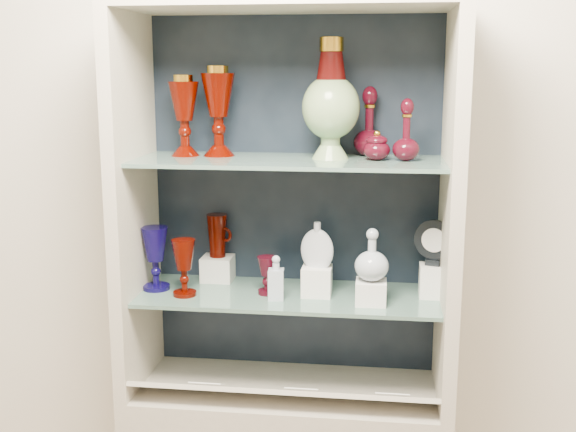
# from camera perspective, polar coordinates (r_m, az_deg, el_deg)

# --- Properties ---
(wall_back) EXTENTS (3.50, 0.02, 2.80)m
(wall_back) POSITION_cam_1_polar(r_m,az_deg,el_deg) (2.37, 0.68, 3.44)
(wall_back) COLOR beige
(wall_back) RESTS_ON ground
(cabinet_back_panel) EXTENTS (0.98, 0.02, 1.15)m
(cabinet_back_panel) POSITION_cam_1_polar(r_m,az_deg,el_deg) (2.35, 0.59, 1.53)
(cabinet_back_panel) COLOR black
(cabinet_back_panel) RESTS_ON cabinet_base
(cabinet_side_left) EXTENTS (0.04, 0.40, 1.15)m
(cabinet_side_left) POSITION_cam_1_polar(r_m,az_deg,el_deg) (2.28, -12.06, 0.93)
(cabinet_side_left) COLOR #B9B09C
(cabinet_side_left) RESTS_ON cabinet_base
(cabinet_side_right) EXTENTS (0.04, 0.40, 1.15)m
(cabinet_side_right) POSITION_cam_1_polar(r_m,az_deg,el_deg) (2.16, 12.73, 0.32)
(cabinet_side_right) COLOR #B9B09C
(cabinet_side_right) RESTS_ON cabinet_base
(cabinet_top_cap) EXTENTS (1.00, 0.40, 0.04)m
(cabinet_top_cap) POSITION_cam_1_polar(r_m,az_deg,el_deg) (2.14, 0.00, 16.52)
(cabinet_top_cap) COLOR #B9B09C
(cabinet_top_cap) RESTS_ON cabinet_side_left
(shelf_lower) EXTENTS (0.92, 0.34, 0.01)m
(shelf_lower) POSITION_cam_1_polar(r_m,az_deg,el_deg) (2.26, 0.07, -6.27)
(shelf_lower) COLOR slate
(shelf_lower) RESTS_ON cabinet_side_left
(shelf_upper) EXTENTS (0.92, 0.34, 0.01)m
(shelf_upper) POSITION_cam_1_polar(r_m,az_deg,el_deg) (2.17, 0.07, 4.36)
(shelf_upper) COLOR slate
(shelf_upper) RESTS_ON cabinet_side_left
(label_ledge) EXTENTS (0.92, 0.17, 0.09)m
(label_ledge) POSITION_cam_1_polar(r_m,az_deg,el_deg) (2.24, -0.37, -13.75)
(label_ledge) COLOR #B9B09C
(label_ledge) RESTS_ON cabinet_base
(label_card_0) EXTENTS (0.10, 0.06, 0.03)m
(label_card_0) POSITION_cam_1_polar(r_m,az_deg,el_deg) (2.21, 8.23, -13.73)
(label_card_0) COLOR white
(label_card_0) RESTS_ON label_ledge
(label_card_1) EXTENTS (0.10, 0.06, 0.03)m
(label_card_1) POSITION_cam_1_polar(r_m,az_deg,el_deg) (2.27, -6.42, -13.00)
(label_card_1) COLOR white
(label_card_1) RESTS_ON label_ledge
(label_card_2) EXTENTS (0.10, 0.06, 0.03)m
(label_card_2) POSITION_cam_1_polar(r_m,az_deg,el_deg) (2.22, 1.13, -13.48)
(label_card_2) COLOR white
(label_card_2) RESTS_ON label_ledge
(pedestal_lamp_left) EXTENTS (0.14, 0.14, 0.27)m
(pedestal_lamp_left) POSITION_cam_1_polar(r_m,az_deg,el_deg) (2.25, -5.52, 8.24)
(pedestal_lamp_left) COLOR #430700
(pedestal_lamp_left) RESTS_ON shelf_upper
(pedestal_lamp_right) EXTENTS (0.10, 0.10, 0.25)m
(pedestal_lamp_right) POSITION_cam_1_polar(r_m,az_deg,el_deg) (2.26, -8.19, 7.85)
(pedestal_lamp_right) COLOR #430700
(pedestal_lamp_right) RESTS_ON shelf_upper
(enamel_urn) EXTENTS (0.20, 0.20, 0.36)m
(enamel_urn) POSITION_cam_1_polar(r_m,az_deg,el_deg) (2.17, 3.41, 9.23)
(enamel_urn) COLOR #104A2D
(enamel_urn) RESTS_ON shelf_upper
(ruby_decanter_a) EXTENTS (0.10, 0.10, 0.20)m
(ruby_decanter_a) POSITION_cam_1_polar(r_m,az_deg,el_deg) (2.14, 9.36, 7.03)
(ruby_decanter_a) COLOR #440815
(ruby_decanter_a) RESTS_ON shelf_upper
(ruby_decanter_b) EXTENTS (0.11, 0.11, 0.23)m
(ruby_decanter_b) POSITION_cam_1_polar(r_m,az_deg,el_deg) (2.25, 6.45, 7.61)
(ruby_decanter_b) COLOR #440815
(ruby_decanter_b) RESTS_ON shelf_upper
(lidded_bowl) EXTENTS (0.09, 0.09, 0.09)m
(lidded_bowl) POSITION_cam_1_polar(r_m,az_deg,el_deg) (2.15, 7.03, 5.60)
(lidded_bowl) COLOR #440815
(lidded_bowl) RESTS_ON shelf_upper
(cobalt_goblet) EXTENTS (0.09, 0.09, 0.20)m
(cobalt_goblet) POSITION_cam_1_polar(r_m,az_deg,el_deg) (2.31, -10.44, -3.32)
(cobalt_goblet) COLOR #0C0543
(cobalt_goblet) RESTS_ON shelf_lower
(ruby_goblet_tall) EXTENTS (0.09, 0.09, 0.18)m
(ruby_goblet_tall) POSITION_cam_1_polar(r_m,az_deg,el_deg) (2.23, -8.22, -4.07)
(ruby_goblet_tall) COLOR #430700
(ruby_goblet_tall) RESTS_ON shelf_lower
(ruby_goblet_small) EXTENTS (0.06, 0.06, 0.12)m
(ruby_goblet_small) POSITION_cam_1_polar(r_m,az_deg,el_deg) (2.23, -1.67, -4.71)
(ruby_goblet_small) COLOR #440815
(ruby_goblet_small) RESTS_ON shelf_lower
(riser_ruby_pitcher) EXTENTS (0.10, 0.10, 0.08)m
(riser_ruby_pitcher) POSITION_cam_1_polar(r_m,az_deg,el_deg) (2.39, -5.56, -4.12)
(riser_ruby_pitcher) COLOR silver
(riser_ruby_pitcher) RESTS_ON shelf_lower
(ruby_pitcher) EXTENTS (0.12, 0.10, 0.14)m
(ruby_pitcher) POSITION_cam_1_polar(r_m,az_deg,el_deg) (2.37, -5.62, -1.55)
(ruby_pitcher) COLOR #430700
(ruby_pitcher) RESTS_ON riser_ruby_pitcher
(clear_square_bottle) EXTENTS (0.05, 0.05, 0.14)m
(clear_square_bottle) POSITION_cam_1_polar(r_m,az_deg,el_deg) (2.18, -0.95, -4.88)
(clear_square_bottle) COLOR #A1AFBE
(clear_square_bottle) RESTS_ON shelf_lower
(riser_flat_flask) EXTENTS (0.09, 0.09, 0.09)m
(riser_flat_flask) POSITION_cam_1_polar(r_m,az_deg,el_deg) (2.23, 2.29, -5.14)
(riser_flat_flask) COLOR silver
(riser_flat_flask) RESTS_ON shelf_lower
(flat_flask) EXTENTS (0.11, 0.06, 0.14)m
(flat_flask) POSITION_cam_1_polar(r_m,az_deg,el_deg) (2.20, 2.32, -2.21)
(flat_flask) COLOR silver
(flat_flask) RESTS_ON riser_flat_flask
(riser_clear_round_decanter) EXTENTS (0.09, 0.09, 0.07)m
(riser_clear_round_decanter) POSITION_cam_1_polar(r_m,az_deg,el_deg) (2.17, 6.57, -5.99)
(riser_clear_round_decanter) COLOR silver
(riser_clear_round_decanter) RESTS_ON shelf_lower
(clear_round_decanter) EXTENTS (0.11, 0.11, 0.15)m
(clear_round_decanter) POSITION_cam_1_polar(r_m,az_deg,el_deg) (2.14, 6.64, -3.16)
(clear_round_decanter) COLOR #A1AFBE
(clear_round_decanter) RESTS_ON riser_clear_round_decanter
(riser_cameo_medallion) EXTENTS (0.08, 0.08, 0.10)m
(riser_cameo_medallion) POSITION_cam_1_polar(r_m,az_deg,el_deg) (2.25, 11.35, -5.04)
(riser_cameo_medallion) COLOR silver
(riser_cameo_medallion) RESTS_ON shelf_lower
(cameo_medallion) EXTENTS (0.13, 0.08, 0.14)m
(cameo_medallion) POSITION_cam_1_polar(r_m,az_deg,el_deg) (2.22, 11.48, -2.02)
(cameo_medallion) COLOR black
(cameo_medallion) RESTS_ON riser_cameo_medallion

